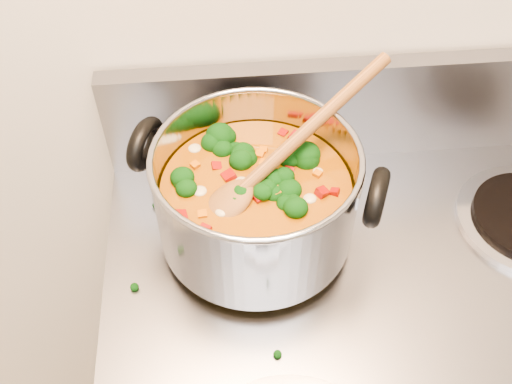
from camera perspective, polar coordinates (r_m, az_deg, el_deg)
stockpot at (r=0.71m, az=-0.03°, el=-0.52°), size 0.31×0.25×0.15m
wooden_spoon at (r=0.68m, az=1.40°, el=2.78°), size 0.27×0.20×0.12m
cooktop_crumbs at (r=0.69m, az=-5.77°, el=-14.41°), size 0.19×0.14×0.01m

